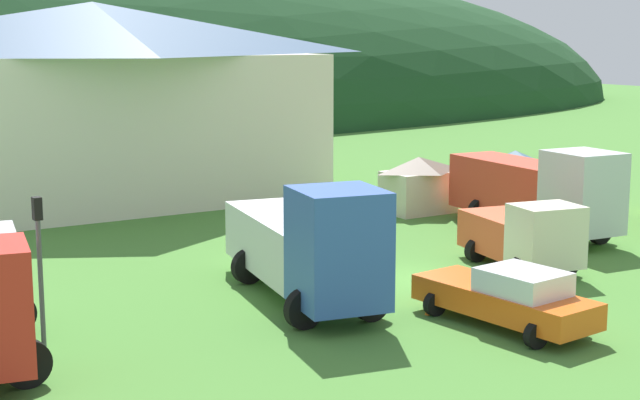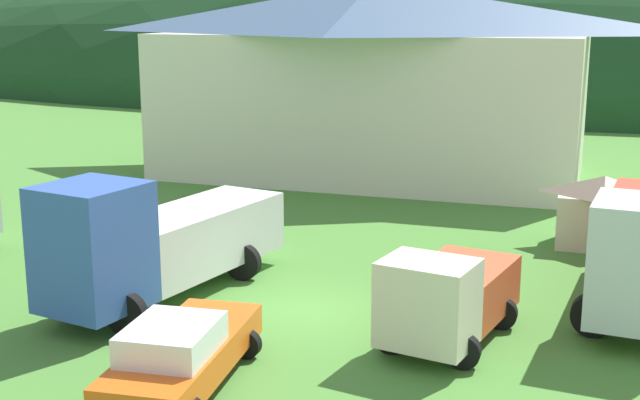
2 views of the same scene
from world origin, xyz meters
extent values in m
plane|color=#477F33|center=(0.00, 0.00, 0.00)|extent=(200.00, 200.00, 0.00)
cube|color=silver|center=(-3.50, 19.53, 3.42)|extent=(19.59, 10.27, 6.83)
pyramid|color=#3D5675|center=(-3.50, 19.53, 8.03)|extent=(21.16, 11.09, 2.39)
cube|color=beige|center=(7.39, 9.21, 0.92)|extent=(2.91, 2.06, 1.83)
pyramid|color=#6B5B4C|center=(7.39, 9.21, 2.15)|extent=(3.14, 2.22, 0.64)
cube|color=beige|center=(12.10, 8.15, 0.95)|extent=(2.33, 2.27, 1.90)
pyramid|color=#42667F|center=(12.10, 8.15, 2.23)|extent=(2.52, 2.45, 0.66)
cylinder|color=black|center=(-13.07, -2.99, 0.55)|extent=(1.10, 0.30, 1.10)
cylinder|color=black|center=(-12.29, 1.03, 0.55)|extent=(1.10, 0.30, 1.10)
cube|color=#3356AD|center=(-4.66, -2.78, 2.14)|extent=(2.68, 2.77, 3.18)
cube|color=black|center=(-4.69, -2.89, 2.84)|extent=(1.56, 2.10, 1.02)
cube|color=silver|center=(-3.87, 1.32, 1.43)|extent=(3.36, 6.28, 1.75)
cylinder|color=black|center=(-3.70, -2.96, 0.55)|extent=(1.10, 0.30, 1.10)
cylinder|color=black|center=(-5.63, -2.59, 0.55)|extent=(1.10, 0.30, 1.10)
cylinder|color=black|center=(-2.74, 2.01, 0.55)|extent=(1.10, 0.30, 1.10)
cylinder|color=black|center=(-4.67, 2.38, 0.55)|extent=(1.10, 0.30, 1.10)
cube|color=beige|center=(3.71, -2.13, 1.40)|extent=(2.34, 2.01, 2.00)
cube|color=black|center=(3.69, -2.21, 1.84)|extent=(1.34, 1.51, 0.64)
cube|color=#DB512D|center=(4.14, 0.17, 1.04)|extent=(2.60, 3.37, 1.29)
cylinder|color=black|center=(4.58, -2.30, 0.40)|extent=(0.80, 0.30, 0.80)
cylinder|color=black|center=(2.84, -1.97, 0.40)|extent=(0.80, 0.30, 0.80)
cylinder|color=black|center=(5.10, 0.45, 0.40)|extent=(0.80, 0.30, 0.80)
cylinder|color=black|center=(3.36, 0.78, 0.40)|extent=(0.80, 0.30, 0.80)
cube|color=silver|center=(8.25, 0.56, 2.05)|extent=(2.41, 2.64, 3.00)
cube|color=black|center=(8.24, 0.44, 2.71)|extent=(1.36, 2.06, 0.96)
cube|color=red|center=(8.62, 4.63, 1.65)|extent=(2.71, 5.90, 2.21)
cylinder|color=black|center=(9.20, 0.48, 0.55)|extent=(1.10, 0.30, 1.10)
cylinder|color=black|center=(7.31, 0.65, 0.55)|extent=(1.10, 0.30, 1.10)
cylinder|color=black|center=(9.64, 5.40, 0.55)|extent=(1.10, 0.30, 1.10)
cylinder|color=black|center=(7.75, 5.57, 0.55)|extent=(1.10, 0.30, 1.10)
cube|color=orange|center=(-0.91, -5.20, 0.69)|extent=(2.37, 5.42, 0.70)
cube|color=silver|center=(-0.85, -5.83, 1.35)|extent=(1.91, 2.26, 0.62)
cylinder|color=black|center=(0.07, -6.90, 0.34)|extent=(0.68, 0.24, 0.68)
cylinder|color=black|center=(-1.54, -7.06, 0.34)|extent=(0.68, 0.24, 0.68)
cylinder|color=black|center=(-0.28, -3.34, 0.34)|extent=(0.68, 0.24, 0.68)
cylinder|color=black|center=(-1.89, -3.50, 0.34)|extent=(0.68, 0.24, 0.68)
cylinder|color=#4C4C51|center=(-12.18, -1.21, 1.71)|extent=(0.12, 0.12, 3.42)
cube|color=black|center=(-12.18, -1.21, 3.70)|extent=(0.20, 0.24, 0.55)
sphere|color=green|center=(-12.18, -1.08, 3.70)|extent=(0.14, 0.14, 0.14)
cone|color=orange|center=(-2.00, -3.32, 0.00)|extent=(0.36, 0.36, 0.48)
camera|label=1|loc=(-18.35, -23.67, 7.78)|focal=53.76mm
camera|label=2|loc=(7.24, -20.24, 7.94)|focal=47.50mm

